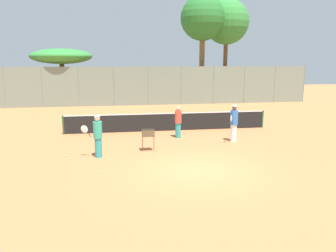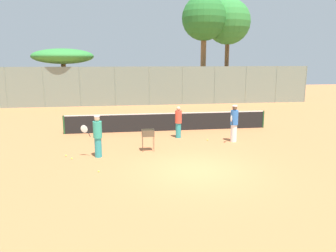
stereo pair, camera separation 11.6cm
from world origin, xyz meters
name	(u,v)px [view 1 (the left image)]	position (x,y,z in m)	size (l,w,h in m)	color
ground_plane	(197,170)	(0.00, 0.00, 0.00)	(80.00, 80.00, 0.00)	#C67242
tennis_net	(168,121)	(0.00, 7.19, 0.56)	(12.02, 0.10, 1.07)	#26592D
back_fence	(148,86)	(0.00, 18.54, 1.77)	(31.15, 0.08, 3.54)	gray
tree_0	(227,22)	(8.55, 22.19, 7.92)	(4.60, 4.60, 10.28)	brown
tree_1	(61,57)	(-7.88, 20.81, 4.42)	(5.68, 5.68, 5.17)	brown
tree_2	(203,19)	(5.75, 21.23, 8.08)	(4.41, 4.41, 10.40)	brown
player_white_outfit	(234,123)	(2.92, 4.06, 0.98)	(0.64, 0.83, 1.88)	white
player_red_cap	(98,136)	(-3.80, 2.34, 0.94)	(0.94, 0.38, 1.82)	teal
player_yellow_shirt	(178,122)	(0.28, 5.36, 0.88)	(0.50, 0.85, 1.70)	teal
ball_cart	(148,135)	(-1.58, 3.01, 0.76)	(0.56, 0.41, 1.00)	brown
tennis_ball_0	(99,171)	(-3.68, 0.34, 0.03)	(0.07, 0.07, 0.07)	#D1E54C
tennis_ball_1	(72,159)	(-4.90, 2.19, 0.03)	(0.07, 0.07, 0.07)	#D1E54C
tennis_ball_2	(207,140)	(1.67, 4.50, 0.03)	(0.07, 0.07, 0.07)	#D1E54C
tennis_ball_3	(66,156)	(-5.21, 2.65, 0.03)	(0.07, 0.07, 0.07)	#D1E54C
parked_car	(203,94)	(5.99, 21.42, 0.66)	(4.20, 1.70, 1.60)	white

